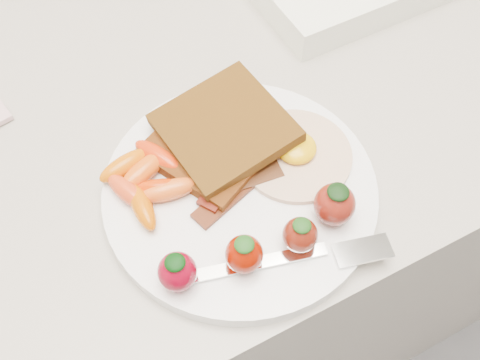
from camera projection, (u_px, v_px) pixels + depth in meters
name	position (u px, v px, depth m)	size (l,w,h in m)	color
counter	(202.00, 253.00, 0.99)	(2.00, 0.60, 0.90)	gray
plate	(240.00, 190.00, 0.53)	(0.27, 0.27, 0.02)	white
toast_lower	(212.00, 145.00, 0.54)	(0.11, 0.11, 0.01)	black
toast_upper	(224.00, 128.00, 0.53)	(0.12, 0.12, 0.01)	#3A1F0D
fried_egg	(296.00, 153.00, 0.54)	(0.13, 0.13, 0.02)	silver
bacon_strips	(233.00, 184.00, 0.52)	(0.10, 0.07, 0.01)	black
baby_carrots	(147.00, 180.00, 0.51)	(0.09, 0.10, 0.02)	#D7510D
strawberries	(272.00, 236.00, 0.47)	(0.19, 0.05, 0.05)	maroon
fork	(306.00, 257.00, 0.48)	(0.18, 0.07, 0.00)	white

